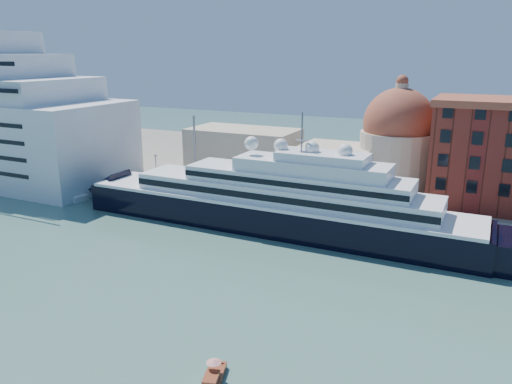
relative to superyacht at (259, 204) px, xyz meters
The scene contains 9 objects.
ground 23.54m from the superyacht, 93.58° to the right, with size 400.00×400.00×0.00m, color #355C54.
quay 11.65m from the superyacht, 97.44° to the left, with size 180.00×10.00×2.50m, color gray.
land 52.16m from the superyacht, 91.58° to the left, with size 260.00×72.00×2.00m, color slate.
quay_fence 6.88m from the superyacht, 102.46° to the left, with size 180.00×0.10×1.20m, color slate.
superyacht is the anchor object (origin of this frame).
service_barge 51.16m from the superyacht, behind, with size 12.32×6.24×2.65m.
water_taxi 50.98m from the superyacht, 70.24° to the right, with size 3.46×5.93×2.67m.
church 35.60m from the superyacht, 81.88° to the left, with size 66.00×18.00×25.50m.
lamp_posts 17.62m from the superyacht, 146.68° to the left, with size 120.80×2.40×18.00m.
Camera 1 is at (42.91, -64.54, 34.58)m, focal length 35.00 mm.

